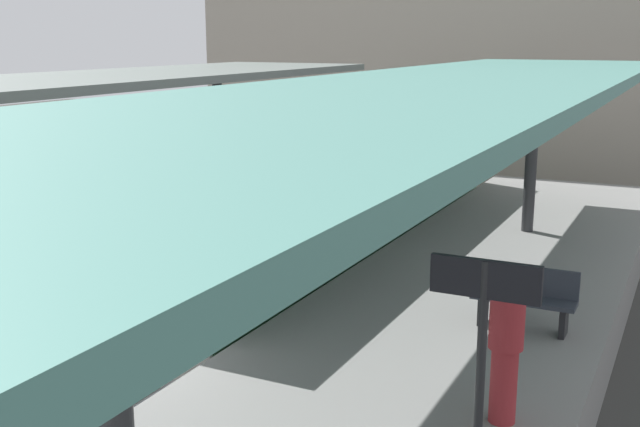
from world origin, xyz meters
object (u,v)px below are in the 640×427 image
at_px(platform_sign, 483,329).
at_px(commuter_train, 333,193).
at_px(platform_bench, 525,296).
at_px(passenger_near_bench, 506,344).

bearing_deg(platform_sign, commuter_train, 122.23).
distance_m(platform_bench, passenger_near_bench, 2.86).
bearing_deg(passenger_near_bench, platform_bench, 97.52).
bearing_deg(passenger_near_bench, commuter_train, 127.11).
distance_m(platform_sign, passenger_near_bench, 1.81).
xyz_separation_m(platform_bench, passenger_near_bench, (0.37, -2.81, 0.40)).
bearing_deg(platform_sign, platform_bench, 96.70).
relative_size(commuter_train, platform_bench, 9.39).
height_order(commuter_train, platform_bench, commuter_train).
bearing_deg(platform_sign, passenger_near_bench, 95.27).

